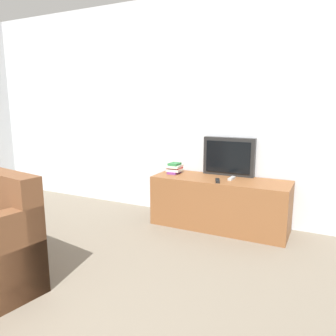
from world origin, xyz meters
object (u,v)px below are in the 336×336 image
Objects in this scene: television at (229,157)px; book_stack at (174,168)px; remote_secondary at (218,181)px; remote_on_stand at (232,178)px; tv_stand at (220,203)px.

television reaches higher than book_stack.
television reaches higher than remote_secondary.
television is 2.79× the size of book_stack.
remote_secondary is at bearing -120.54° from remote_on_stand.
remote_secondary is (-0.01, -0.36, -0.21)m from television.
remote_on_stand reaches higher than tv_stand.
remote_on_stand is 0.20m from remote_secondary.
remote_secondary reaches higher than tv_stand.
television is (0.03, 0.21, 0.50)m from tv_stand.
book_stack is (-0.58, 0.04, 0.34)m from tv_stand.
television is at bearing 16.04° from book_stack.
tv_stand is at bearing -96.78° from television.
book_stack is 1.35× the size of remote_secondary.
television is 0.42m from remote_secondary.
book_stack reaches higher than tv_stand.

